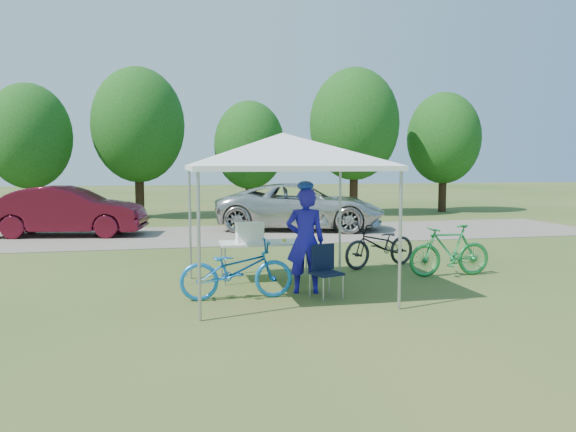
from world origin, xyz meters
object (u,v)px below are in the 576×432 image
folding_table (267,244)px  folding_chair (325,266)px  minivan (301,206)px  bike_dark (380,245)px  cooler (250,232)px  bike_blue (237,270)px  bike_green (450,251)px  cyclist (305,241)px  sedan (68,211)px

folding_table → folding_chair: 1.69m
folding_chair → minivan: minivan is taller
bike_dark → minivan: (-0.07, 6.99, 0.31)m
folding_table → folding_chair: bearing=-65.7°
cooler → minivan: bearing=69.8°
folding_table → bike_blue: bike_blue is taller
cooler → bike_blue: 1.51m
folding_chair → bike_blue: bike_blue is taller
folding_chair → bike_green: bike_green is taller
cyclist → bike_green: size_ratio=1.07×
bike_blue → folding_chair: bearing=-95.9°
bike_green → cooler: bearing=-95.3°
sedan → cyclist: bearing=-140.6°
folding_chair → cyclist: bearing=107.6°
bike_dark → minivan: bearing=161.4°
folding_table → bike_blue: 1.59m
folding_table → bike_dark: bearing=16.8°
bike_blue → minivan: 9.74m
bike_blue → minivan: size_ratio=0.33×
cooler → cyclist: bearing=-56.8°
folding_chair → minivan: 9.50m
cyclist → minivan: cyclist is taller
cyclist → bike_blue: bearing=18.6°
folding_table → folding_chair: folding_chair is taller
cooler → folding_table: bearing=-0.0°
bike_dark → folding_table: bearing=-92.3°
minivan → sedan: size_ratio=1.21×
bike_dark → sedan: bearing=-152.0°
folding_chair → minivan: size_ratio=0.16×
folding_table → sedan: bearing=122.1°
folding_chair → cyclist: cyclist is taller
folding_table → bike_blue: size_ratio=0.97×
folding_chair → minivan: (1.83, 9.31, 0.28)m
folding_chair → bike_green: size_ratio=0.51×
cooler → bike_blue: cooler is taller
sedan → folding_table: bearing=-139.2°
folding_chair → bike_green: 3.10m
bike_dark → sedan: size_ratio=0.40×
folding_chair → bike_green: bearing=2.6°
bike_blue → bike_green: (4.33, 0.99, 0.02)m
folding_table → cyclist: 1.29m
sedan → bike_green: bearing=-125.1°
bike_green → sedan: sedan is taller
cyclist → bike_blue: (-1.20, -0.19, -0.42)m
cyclist → minivan: (2.08, 8.98, -0.11)m
bike_blue → bike_green: 4.44m
bike_green → bike_dark: size_ratio=0.91×
folding_chair → sedan: 10.70m
folding_chair → bike_dark: bearing=31.7°
folding_chair → sedan: (-5.49, 9.17, 0.26)m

